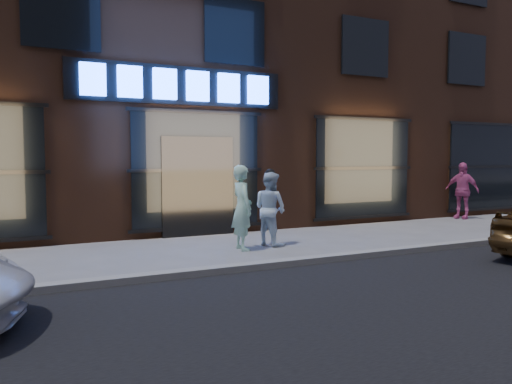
# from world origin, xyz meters

# --- Properties ---
(ground) EXTENTS (90.00, 90.00, 0.00)m
(ground) POSITION_xyz_m (0.00, 0.00, 0.00)
(ground) COLOR slate
(ground) RESTS_ON ground
(curb) EXTENTS (60.00, 0.25, 0.12)m
(curb) POSITION_xyz_m (0.00, 0.00, 0.06)
(curb) COLOR gray
(curb) RESTS_ON ground
(storefront_building) EXTENTS (30.20, 8.28, 10.30)m
(storefront_building) POSITION_xyz_m (-0.00, 7.99, 5.15)
(storefront_building) COLOR #54301E
(storefront_building) RESTS_ON ground
(man_bowtie) EXTENTS (0.44, 0.65, 1.75)m
(man_bowtie) POSITION_xyz_m (0.20, 1.76, 0.87)
(man_bowtie) COLOR #BEFAE1
(man_bowtie) RESTS_ON ground
(man_cap) EXTENTS (0.83, 0.93, 1.60)m
(man_cap) POSITION_xyz_m (0.97, 2.00, 0.80)
(man_cap) COLOR white
(man_cap) RESTS_ON ground
(passerby) EXTENTS (0.76, 1.11, 1.75)m
(passerby) POSITION_xyz_m (8.50, 3.55, 0.88)
(passerby) COLOR #D05596
(passerby) RESTS_ON ground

